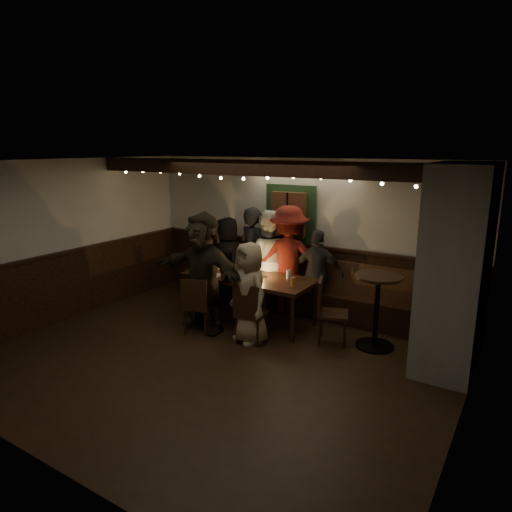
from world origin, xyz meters
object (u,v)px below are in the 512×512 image
Objects in this scene: chair_near_right at (249,310)px; person_a at (227,260)px; person_b at (253,256)px; chair_end at (327,307)px; person_f at (203,272)px; person_c at (268,260)px; person_g at (250,293)px; person_e at (318,274)px; high_top at (377,302)px; dining_table at (249,280)px; chair_near_left at (196,302)px; person_d at (288,260)px.

person_a is at bearing 134.68° from chair_near_right.
chair_end is at bearing 171.04° from person_b.
person_f reaches higher than chair_end.
person_f is at bearing 52.18° from person_c.
chair_near_right is 1.54m from person_c.
person_c is 1.17× the size of person_g.
chair_end is at bearing 34.02° from chair_near_right.
person_e is at bearing 56.18° from person_f.
high_top is at bearing 28.15° from chair_near_right.
person_f is at bearing 175.69° from chair_near_right.
person_c is (-1.44, 0.78, 0.34)m from chair_end.
chair_near_right is 0.52× the size of person_c.
chair_end is 0.89× the size of high_top.
person_a is at bearing 162.09° from chair_end.
high_top reaches higher than dining_table.
chair_end is 1.67m from person_c.
person_c is at bearing 133.22° from person_g.
person_e reaches higher than dining_table.
person_a is at bearing 170.04° from high_top.
person_b is 1.67m from person_g.
person_g is (-0.03, 0.06, 0.24)m from chair_near_right.
person_e is (1.25, 1.62, 0.24)m from chair_near_left.
chair_near_right is 1.77m from person_b.
person_f is 1.24× the size of person_g.
person_a is at bearing -5.64° from person_e.
person_e is at bearing 41.93° from dining_table.
person_g reaches higher than dining_table.
person_e reaches higher than chair_near_right.
person_c is 0.95× the size of person_d.
chair_end is at bearing 24.52° from person_f.
dining_table is 2.25× the size of chair_end.
person_d reaches higher than person_c.
chair_near_right is 0.95× the size of chair_end.
person_a reaches higher than high_top.
high_top is 0.61× the size of person_c.
person_c reaches higher than chair_near_right.
person_b is at bearing 165.30° from high_top.
person_b reaches higher than person_e.
high_top is at bearing 49.63° from person_g.
person_e is (-0.55, 0.87, 0.21)m from chair_end.
chair_near_left is 0.50× the size of person_b.
dining_table is 1.21× the size of person_b.
person_d is (-1.73, 0.60, 0.25)m from high_top.
chair_end is 0.54× the size of person_c.
person_g is (-0.96, -0.57, 0.21)m from chair_end.
dining_table is 0.70m from person_c.
chair_near_right is 1.57m from person_e.
person_b is at bearing 120.22° from chair_near_right.
high_top is 0.68× the size of person_a.
person_f reaches higher than high_top.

